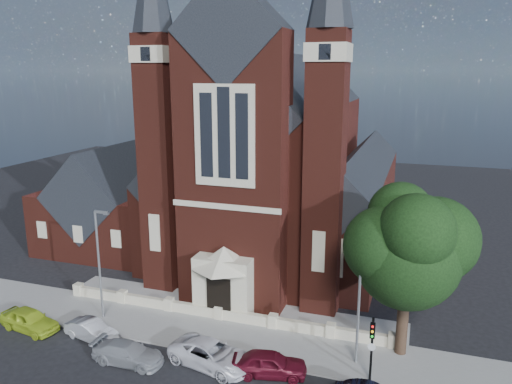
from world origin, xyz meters
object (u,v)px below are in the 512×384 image
parish_hall (116,206)px  traffic_signal (372,341)px  street_tree (409,251)px  car_white_suv (212,354)px  car_lime_van (29,320)px  street_lamp_left (100,258)px  car_silver_a (92,330)px  car_silver_b (128,353)px  car_dark_red (269,364)px  church (283,166)px  street_lamp_right (361,294)px

parish_hall → traffic_signal: 31.20m
street_tree → car_white_suv: bearing=-156.8°
car_lime_van → parish_hall: bearing=22.9°
car_lime_van → street_tree: bearing=-70.1°
street_lamp_left → car_white_suv: 10.83m
car_silver_a → car_silver_b: 4.15m
traffic_signal → car_dark_red: traffic_signal is taller
car_white_suv → car_silver_a: bearing=101.3°
street_tree → traffic_signal: street_tree is taller
street_lamp_left → car_white_suv: size_ratio=1.50×
car_silver_b → car_white_suv: 5.12m
street_tree → car_dark_red: 10.54m
street_tree → car_dark_red: street_tree is taller
church → traffic_signal: church is taller
parish_hall → car_lime_van: bearing=-76.0°
traffic_signal → street_tree: bearing=64.1°
car_lime_van → church: bearing=-19.3°
car_lime_van → car_white_suv: car_lime_van is taller
street_lamp_right → car_lime_van: street_lamp_right is taller
street_lamp_left → parish_hall: bearing=120.0°
car_silver_a → car_white_suv: size_ratio=0.72×
street_lamp_left → traffic_signal: size_ratio=2.02×
traffic_signal → car_lime_van: (-22.75, -1.43, -1.83)m
traffic_signal → church: bearing=118.2°
church → car_dark_red: (5.35, -21.70, -7.44)m
parish_hall → car_lime_van: parish_hall is taller
car_silver_a → car_white_suv: 8.76m
street_lamp_right → car_silver_a: street_lamp_right is taller
street_lamp_right → car_dark_red: bearing=-149.8°
parish_hall → car_white_suv: (17.78, -16.94, -3.26)m
parish_hall → car_white_suv: parish_hall is taller
traffic_signal → car_white_suv: 9.50m
traffic_signal → car_silver_a: 18.11m
car_lime_van → traffic_signal: bearing=-77.5°
parish_hall → street_lamp_right: (26.09, -14.00, 0.59)m
parish_hall → street_lamp_right: parish_hall is taller
car_lime_van → car_silver_b: (8.60, -1.30, -0.10)m
car_white_suv → car_dark_red: 3.58m
church → traffic_signal: bearing=-61.8°
street_lamp_left → car_silver_b: street_lamp_left is taller
church → car_lime_van: size_ratio=7.87×
car_dark_red → car_white_suv: bearing=80.5°
church → car_white_suv: 23.18m
street_lamp_left → car_silver_a: bearing=-70.7°
church → car_dark_red: bearing=-76.1°
traffic_signal → car_lime_van: 22.87m
street_lamp_left → car_lime_van: 6.21m
traffic_signal → car_dark_red: bearing=-168.2°
car_white_suv → parish_hall: bearing=59.4°
street_lamp_right → car_white_suv: bearing=-160.5°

